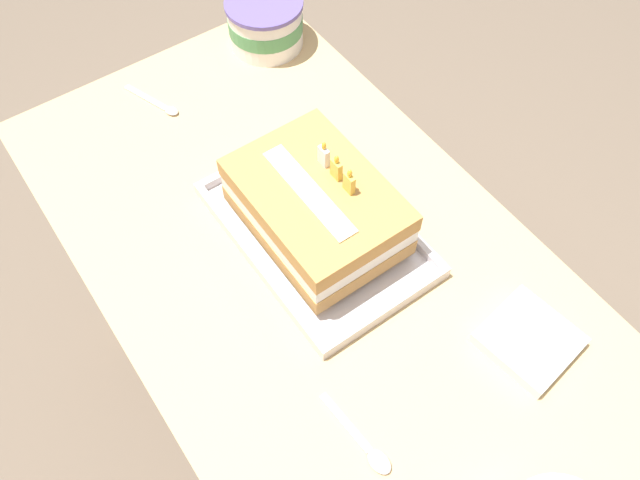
# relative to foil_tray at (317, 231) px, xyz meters

# --- Properties ---
(ground_plane) EXTENTS (8.00, 8.00, 0.00)m
(ground_plane) POSITION_rel_foil_tray_xyz_m (0.06, -0.03, -0.73)
(ground_plane) COLOR #6B5B4C
(dining_table) EXTENTS (1.14, 0.60, 0.73)m
(dining_table) POSITION_rel_foil_tray_xyz_m (0.06, -0.03, -0.13)
(dining_table) COLOR tan
(dining_table) RESTS_ON ground_plane
(foil_tray) EXTENTS (0.35, 0.23, 0.02)m
(foil_tray) POSITION_rel_foil_tray_xyz_m (0.00, 0.00, 0.00)
(foil_tray) COLOR silver
(foil_tray) RESTS_ON dining_table
(birthday_cake) EXTENTS (0.25, 0.18, 0.14)m
(birthday_cake) POSITION_rel_foil_tray_xyz_m (0.00, 0.00, 0.06)
(birthday_cake) COLOR #C08947
(birthday_cake) RESTS_ON foil_tray
(ice_cream_tub) EXTENTS (0.14, 0.14, 0.09)m
(ice_cream_tub) POSITION_rel_foil_tray_xyz_m (-0.42, 0.18, 0.04)
(ice_cream_tub) COLOR white
(ice_cream_tub) RESTS_ON dining_table
(serving_spoon_near_tray) EXTENTS (0.13, 0.03, 0.01)m
(serving_spoon_near_tray) POSITION_rel_foil_tray_xyz_m (0.31, -0.14, -0.00)
(serving_spoon_near_tray) COLOR silver
(serving_spoon_near_tray) RESTS_ON dining_table
(serving_spoon_by_bowls) EXTENTS (0.12, 0.06, 0.01)m
(serving_spoon_by_bowls) POSITION_rel_foil_tray_xyz_m (-0.38, -0.07, -0.00)
(serving_spoon_by_bowls) COLOR silver
(serving_spoon_by_bowls) RESTS_ON dining_table
(napkin_pile) EXTENTS (0.13, 0.13, 0.02)m
(napkin_pile) POSITION_rel_foil_tray_xyz_m (0.32, 0.13, 0.00)
(napkin_pile) COLOR white
(napkin_pile) RESTS_ON dining_table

